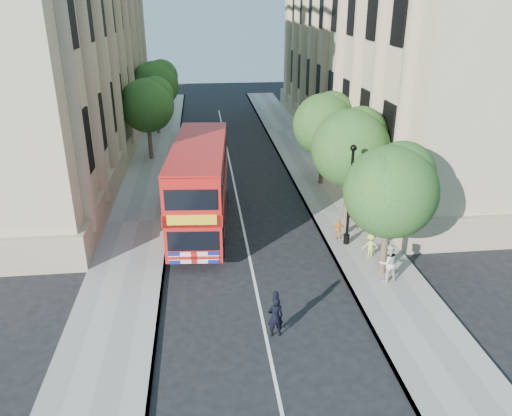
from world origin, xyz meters
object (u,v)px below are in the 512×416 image
object	(u,v)px
lamp_post	(350,200)
woman_pedestrian	(388,263)
police_constable	(275,317)
double_decker_bus	(200,184)
box_van	(207,164)

from	to	relation	value
lamp_post	woman_pedestrian	xyz separation A→B (m)	(0.76, -3.69, -1.52)
police_constable	woman_pedestrian	bearing A→B (deg)	-154.83
double_decker_bus	box_van	world-z (taller)	double_decker_bus
lamp_post	police_constable	bearing A→B (deg)	-124.16
lamp_post	woman_pedestrian	distance (m)	4.07
lamp_post	police_constable	xyz separation A→B (m)	(-4.66, -6.86, -1.69)
police_constable	woman_pedestrian	xyz separation A→B (m)	(5.42, 3.17, 0.17)
lamp_post	woman_pedestrian	world-z (taller)	lamp_post
woman_pedestrian	double_decker_bus	bearing A→B (deg)	-47.41
double_decker_bus	woman_pedestrian	xyz separation A→B (m)	(8.00, -6.72, -1.55)
double_decker_bus	box_van	size ratio (longest dim) A/B	2.21
box_van	woman_pedestrian	size ratio (longest dim) A/B	2.63
lamp_post	box_van	world-z (taller)	lamp_post
woman_pedestrian	police_constable	bearing A→B (deg)	22.93
box_van	woman_pedestrian	xyz separation A→B (m)	(7.57, -14.09, -0.27)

